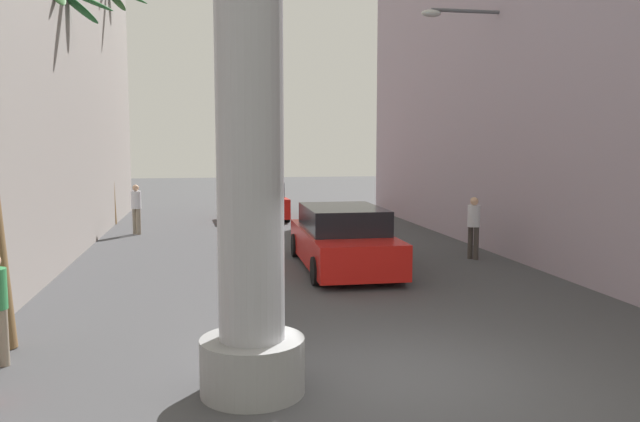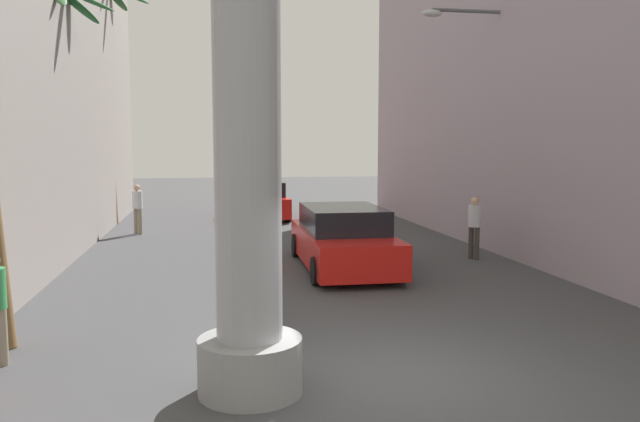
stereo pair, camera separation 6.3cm
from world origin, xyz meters
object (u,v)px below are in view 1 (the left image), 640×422
Objects in this scene: street_lamp at (488,106)px; palm_tree_near_right at (633,14)px; palm_tree_mid_left at (54,89)px; car_lead at (343,239)px; palm_tree_far_left at (103,84)px; pedestrian_mid_right at (474,223)px; car_far at (259,201)px; pedestrian_far_left at (136,205)px.

street_lamp is 0.72× the size of palm_tree_near_right.
palm_tree_mid_left is at bearing 155.36° from palm_tree_near_right.
palm_tree_mid_left reaches higher than car_lead.
palm_tree_far_left is (-7.13, 10.07, 4.68)m from car_lead.
car_lead is at bearing 146.99° from palm_tree_near_right.
pedestrian_mid_right is at bearing -41.03° from palm_tree_far_left.
car_lead is 3.82m from pedestrian_mid_right.
street_lamp is 5.89m from car_lead.
car_lead is 8.07m from palm_tree_near_right.
palm_tree_mid_left reaches higher than car_far.
street_lamp is 1.34× the size of car_lead.
car_far is (-5.66, 9.74, -3.47)m from street_lamp.
pedestrian_far_left is at bearing -64.43° from palm_tree_far_left.
palm_tree_mid_left is (-7.19, 2.29, 3.81)m from car_lead.
street_lamp is 12.18m from pedestrian_far_left.
palm_tree_mid_left is 6.21m from pedestrian_far_left.
street_lamp is 11.75m from palm_tree_mid_left.
car_lead is 2.99× the size of pedestrian_far_left.
pedestrian_mid_right is at bearing 8.81° from car_lead.
pedestrian_mid_right is (4.91, -10.64, 0.26)m from car_far.
pedestrian_far_left reaches higher than car_far.
palm_tree_near_right reaches higher than pedestrian_mid_right.
pedestrian_far_left is (1.38, -2.88, -4.40)m from palm_tree_far_left.
pedestrian_far_left is at bearing -138.80° from car_far.
palm_tree_mid_left is at bearing 171.17° from pedestrian_mid_right.
car_lead is at bearing -161.80° from street_lamp.
palm_tree_near_right is at bearing -47.40° from palm_tree_far_left.
car_lead is at bearing -54.71° from palm_tree_far_left.
pedestrian_mid_right is 11.59m from pedestrian_far_left.
car_lead and car_far have the same top height.
palm_tree_mid_left reaches higher than street_lamp.
car_lead is 0.71× the size of palm_tree_mid_left.
car_lead is at bearing -17.64° from palm_tree_mid_left.
palm_tree_mid_left is at bearing -124.10° from car_far.
palm_tree_mid_left is at bearing 162.36° from car_lead.
pedestrian_far_left is at bearing 145.25° from pedestrian_mid_right.
car_lead is 0.57× the size of palm_tree_far_left.
street_lamp reaches higher than car_lead.
palm_tree_far_left reaches higher than car_far.
car_far is 16.79m from palm_tree_near_right.
street_lamp is at bearing -59.81° from car_far.
palm_tree_near_right is 5.52× the size of pedestrian_far_left.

